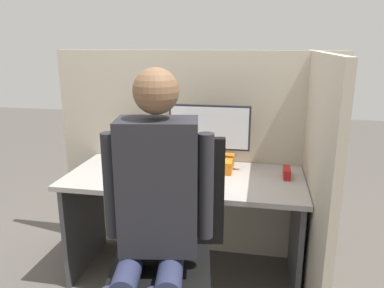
# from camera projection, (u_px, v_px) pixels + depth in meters

# --- Properties ---
(cubicle_panel_back) EXTENTS (1.96, 0.05, 1.45)m
(cubicle_panel_back) POSITION_uv_depth(u_px,v_px,m) (195.00, 156.00, 2.65)
(cubicle_panel_back) COLOR #B7AD99
(cubicle_panel_back) RESTS_ON ground
(cubicle_panel_right) EXTENTS (0.04, 1.29, 1.45)m
(cubicle_panel_right) POSITION_uv_depth(u_px,v_px,m) (313.00, 184.00, 2.11)
(cubicle_panel_right) COLOR #B7AD99
(cubicle_panel_right) RESTS_ON ground
(desk) EXTENTS (1.46, 0.66, 0.71)m
(desk) POSITION_uv_depth(u_px,v_px,m) (185.00, 201.00, 2.36)
(desk) COLOR #9E9993
(desk) RESTS_ON ground
(paper_box) EXTENTS (0.31, 0.24, 0.08)m
(paper_box) POSITION_uv_depth(u_px,v_px,m) (209.00, 163.00, 2.43)
(paper_box) COLOR orange
(paper_box) RESTS_ON desk
(monitor) EXTENTS (0.52, 0.18, 0.34)m
(monitor) POSITION_uv_depth(u_px,v_px,m) (209.00, 130.00, 2.38)
(monitor) COLOR #232328
(monitor) RESTS_ON paper_box
(laptop) EXTENTS (0.32, 0.26, 0.26)m
(laptop) POSITION_uv_depth(u_px,v_px,m) (139.00, 157.00, 2.51)
(laptop) COLOR #2D2D33
(laptop) RESTS_ON desk
(mouse) EXTENTS (0.07, 0.05, 0.04)m
(mouse) POSITION_uv_depth(u_px,v_px,m) (165.00, 178.00, 2.23)
(mouse) COLOR silver
(mouse) RESTS_ON desk
(stapler) EXTENTS (0.04, 0.13, 0.06)m
(stapler) POSITION_uv_depth(u_px,v_px,m) (287.00, 173.00, 2.28)
(stapler) COLOR #A31919
(stapler) RESTS_ON desk
(carrot_toy) EXTENTS (0.04, 0.12, 0.04)m
(carrot_toy) POSITION_uv_depth(u_px,v_px,m) (210.00, 183.00, 2.14)
(carrot_toy) COLOR orange
(carrot_toy) RESTS_ON desk
(office_chair) EXTENTS (0.54, 0.58, 1.06)m
(office_chair) POSITION_uv_depth(u_px,v_px,m) (169.00, 247.00, 1.81)
(office_chair) COLOR black
(office_chair) RESTS_ON ground
(person) EXTENTS (0.47, 0.45, 1.41)m
(person) POSITION_uv_depth(u_px,v_px,m) (154.00, 208.00, 1.60)
(person) COLOR #282D4C
(person) RESTS_ON ground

